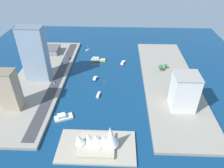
# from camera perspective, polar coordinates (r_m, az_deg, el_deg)

# --- Properties ---
(ground_plane) EXTENTS (440.00, 440.00, 0.00)m
(ground_plane) POSITION_cam_1_polar(r_m,az_deg,el_deg) (289.79, -2.05, 0.94)
(ground_plane) COLOR navy
(quay_west) EXTENTS (70.00, 240.00, 3.33)m
(quay_west) POSITION_cam_1_polar(r_m,az_deg,el_deg) (296.03, 15.19, 0.80)
(quay_west) COLOR gray
(quay_west) RESTS_ON ground_plane
(quay_east) EXTENTS (70.00, 240.00, 3.33)m
(quay_east) POSITION_cam_1_polar(r_m,az_deg,el_deg) (307.85, -18.63, 1.52)
(quay_east) COLOR gray
(quay_east) RESTS_ON ground_plane
(peninsula_point) EXTENTS (71.61, 39.26, 2.00)m
(peninsula_point) POSITION_cam_1_polar(r_m,az_deg,el_deg) (203.76, -4.13, -16.53)
(peninsula_point) COLOR #A89E89
(peninsula_point) RESTS_ON ground_plane
(road_strip) EXTENTS (12.54, 228.00, 0.15)m
(road_strip) POSITION_cam_1_polar(r_m,az_deg,el_deg) (299.27, -14.34, 1.73)
(road_strip) COLOR #38383D
(road_strip) RESTS_ON quay_east
(ferry_yellow_fast) EXTENTS (24.83, 8.06, 6.25)m
(ferry_yellow_fast) POSITION_cam_1_polar(r_m,az_deg,el_deg) (339.38, -3.91, 6.58)
(ferry_yellow_fast) COLOR yellow
(ferry_yellow_fast) RESTS_ON ground_plane
(sailboat_small_white) EXTENTS (7.23, 7.55, 11.24)m
(sailboat_small_white) POSITION_cam_1_polar(r_m,az_deg,el_deg) (376.97, -6.52, 9.15)
(sailboat_small_white) COLOR white
(sailboat_small_white) RESTS_ON ground_plane
(yacht_sleek_gray) EXTENTS (5.03, 14.29, 3.63)m
(yacht_sleek_gray) POSITION_cam_1_polar(r_m,az_deg,el_deg) (261.36, -3.69, -2.91)
(yacht_sleek_gray) COLOR #999EA3
(yacht_sleek_gray) RESTS_ON ground_plane
(tugboat_red) EXTENTS (8.79, 16.21, 3.43)m
(tugboat_red) POSITION_cam_1_polar(r_m,az_deg,el_deg) (331.83, 2.91, 5.76)
(tugboat_red) COLOR red
(tugboat_red) RESTS_ON ground_plane
(ferry_white_commuter) EXTENTS (21.48, 15.78, 5.89)m
(ferry_white_commuter) POSITION_cam_1_polar(r_m,az_deg,el_deg) (234.93, -13.08, -8.68)
(ferry_white_commuter) COLOR silver
(ferry_white_commuter) RESTS_ON ground_plane
(patrol_launch_navy) EXTENTS (7.38, 12.93, 3.71)m
(patrol_launch_navy) POSITION_cam_1_polar(r_m,az_deg,el_deg) (292.61, -4.54, 1.53)
(patrol_launch_navy) COLOR #1E284C
(patrol_launch_navy) RESTS_ON ground_plane
(tower_tall_glass) EXTENTS (32.09, 18.06, 72.04)m
(tower_tall_glass) POSITION_cam_1_polar(r_m,az_deg,el_deg) (288.25, -20.17, 7.55)
(tower_tall_glass) COLOR #8C9EB2
(tower_tall_glass) RESTS_ON quay_east
(warehouse_low_gray) EXTENTS (37.35, 27.82, 9.87)m
(warehouse_low_gray) POSITION_cam_1_polar(r_m,az_deg,el_deg) (372.46, -16.91, 8.81)
(warehouse_low_gray) COLOR gray
(warehouse_low_gray) RESTS_ON quay_east
(apartment_midrise_tan) EXTENTS (19.33, 16.91, 46.61)m
(apartment_midrise_tan) POSITION_cam_1_polar(r_m,az_deg,el_deg) (250.48, -25.98, -1.50)
(apartment_midrise_tan) COLOR tan
(apartment_midrise_tan) RESTS_ON quay_east
(hotel_broad_white) EXTENTS (26.87, 26.47, 41.37)m
(hotel_broad_white) POSITION_cam_1_polar(r_m,az_deg,el_deg) (240.55, 18.90, -1.94)
(hotel_broad_white) COLOR silver
(hotel_broad_white) RESTS_ON quay_west
(van_white) EXTENTS (1.87, 4.43, 1.44)m
(van_white) POSITION_cam_1_polar(r_m,az_deg,el_deg) (288.51, -15.33, 0.43)
(van_white) COLOR black
(van_white) RESTS_ON road_strip
(hatchback_blue) EXTENTS (1.78, 4.96, 1.61)m
(hatchback_blue) POSITION_cam_1_polar(r_m,az_deg,el_deg) (331.57, -13.44, 5.40)
(hatchback_blue) COLOR black
(hatchback_blue) RESTS_ON road_strip
(suv_black) EXTENTS (1.95, 4.73, 1.61)m
(suv_black) POSITION_cam_1_polar(r_m,az_deg,el_deg) (345.23, -11.31, 6.88)
(suv_black) COLOR black
(suv_black) RESTS_ON road_strip
(traffic_light_waterfront) EXTENTS (0.36, 0.36, 6.50)m
(traffic_light_waterfront) POSITION_cam_1_polar(r_m,az_deg,el_deg) (308.79, -12.37, 4.02)
(traffic_light_waterfront) COLOR black
(traffic_light_waterfront) RESTS_ON quay_east
(opera_landmark) EXTENTS (41.40, 29.06, 25.14)m
(opera_landmark) POSITION_cam_1_polar(r_m,az_deg,el_deg) (196.57, -3.55, -14.86)
(opera_landmark) COLOR #BCAD93
(opera_landmark) RESTS_ON peninsula_point
(park_tree_cluster) EXTENTS (14.23, 13.44, 10.31)m
(park_tree_cluster) POSITION_cam_1_polar(r_m,az_deg,el_deg) (311.71, 13.33, 4.63)
(park_tree_cluster) COLOR brown
(park_tree_cluster) RESTS_ON quay_west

